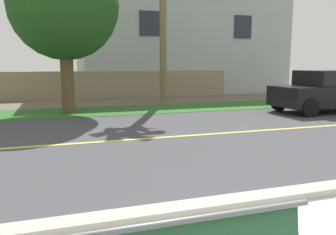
% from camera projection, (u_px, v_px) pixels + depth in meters
% --- Properties ---
extents(ground_plane, '(140.00, 140.00, 0.00)m').
position_uv_depth(ground_plane, '(127.00, 128.00, 9.58)').
color(ground_plane, '#665B4C').
extents(curb_edge, '(44.00, 0.30, 0.11)m').
position_uv_depth(curb_edge, '(218.00, 204.00, 4.27)').
color(curb_edge, '#ADA89E').
rests_on(curb_edge, ground_plane).
extents(street_asphalt, '(52.00, 8.00, 0.01)m').
position_uv_depth(street_asphalt, '(140.00, 139.00, 8.17)').
color(street_asphalt, '#424247').
rests_on(street_asphalt, ground_plane).
extents(road_centre_line, '(48.00, 0.14, 0.01)m').
position_uv_depth(road_centre_line, '(140.00, 139.00, 8.17)').
color(road_centre_line, '#E0CC4C').
rests_on(road_centre_line, ground_plane).
extents(far_verge_grass, '(48.00, 2.80, 0.02)m').
position_uv_depth(far_verge_grass, '(107.00, 111.00, 13.08)').
color(far_verge_grass, '#2D6026').
rests_on(far_verge_grass, ground_plane).
extents(car_black_far, '(4.30, 1.86, 1.54)m').
position_uv_depth(car_black_far, '(330.00, 89.00, 12.72)').
color(car_black_far, black).
rests_on(car_black_far, ground_plane).
extents(garden_wall, '(13.00, 0.36, 1.40)m').
position_uv_depth(garden_wall, '(111.00, 85.00, 17.99)').
color(garden_wall, gray).
rests_on(garden_wall, ground_plane).
extents(house_across_street, '(13.44, 6.91, 7.67)m').
position_uv_depth(house_across_street, '(178.00, 31.00, 22.02)').
color(house_across_street, '#A3ADB2').
rests_on(house_across_street, ground_plane).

